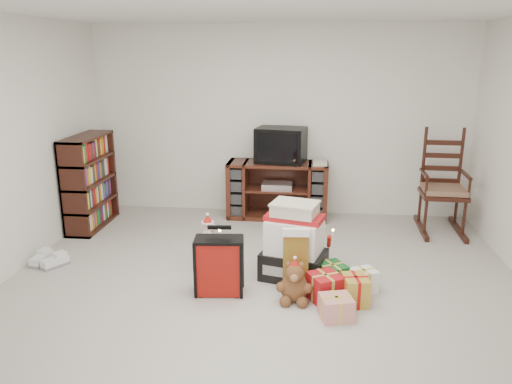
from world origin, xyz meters
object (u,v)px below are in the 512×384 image
red_suitcase (219,266)px  mrs_claus_figurine (208,248)px  tv_stand (277,190)px  santa_figurine (319,247)px  gift_pile (294,246)px  crt_television (281,145)px  bookshelf (90,183)px  sneaker_pair (48,261)px  rocking_chair (441,195)px  gift_cluster (339,287)px  teddy_bear (294,284)px

red_suitcase → mrs_claus_figurine: size_ratio=1.08×
tv_stand → santa_figurine: size_ratio=2.37×
gift_pile → santa_figurine: bearing=66.0°
red_suitcase → mrs_claus_figurine: red_suitcase is taller
tv_stand → crt_television: size_ratio=1.92×
bookshelf → gift_pile: size_ratio=1.54×
red_suitcase → crt_television: size_ratio=0.92×
red_suitcase → sneaker_pair: bearing=162.4°
rocking_chair → gift_cluster: size_ratio=1.68×
teddy_bear → mrs_claus_figurine: (-0.90, 0.60, 0.06)m
santa_figurine → crt_television: (-0.50, 1.57, 0.76)m
gift_cluster → crt_television: (-0.67, 2.27, 0.86)m
gift_pile → mrs_claus_figurine: size_ratio=1.29×
bookshelf → rocking_chair: size_ratio=0.89×
gift_pile → teddy_bear: (0.02, -0.49, -0.17)m
mrs_claus_figurine → gift_cluster: size_ratio=0.75×
teddy_bear → gift_cluster: (0.39, 0.09, -0.05)m
bookshelf → sneaker_pair: bookshelf is taller
gift_pile → mrs_claus_figurine: (-0.87, 0.11, -0.11)m
red_suitcase → gift_cluster: (1.08, 0.01, -0.16)m
rocking_chair → sneaker_pair: size_ratio=3.44×
rocking_chair → teddy_bear: (-1.73, -2.08, -0.28)m
rocking_chair → red_suitcase: size_ratio=2.08×
bookshelf → rocking_chair: (4.36, 0.35, -0.11)m
rocking_chair → crt_television: rocking_chair is taller
red_suitcase → rocking_chair: bearing=34.4°
santa_figurine → mrs_claus_figurine: size_ratio=0.95×
bookshelf → rocking_chair: rocking_chair is taller
mrs_claus_figurine → crt_television: crt_television is taller
tv_stand → red_suitcase: size_ratio=2.09×
tv_stand → mrs_claus_figurine: (-0.58, -1.73, -0.15)m
tv_stand → gift_pile: (0.29, -1.84, -0.04)m
red_suitcase → crt_television: bearing=74.5°
bookshelf → teddy_bear: bookshelf is taller
gift_pile → crt_television: size_ratio=1.10×
santa_figurine → tv_stand: bearing=109.1°
santa_figurine → sneaker_pair: size_ratio=1.46×
teddy_bear → santa_figurine: (0.22, 0.79, 0.05)m
tv_stand → mrs_claus_figurine: tv_stand is taller
bookshelf → gift_cluster: bearing=-28.6°
bookshelf → red_suitcase: size_ratio=1.84×
teddy_bear → mrs_claus_figurine: bearing=146.2°
mrs_claus_figurine → gift_cluster: (1.29, -0.51, -0.11)m
crt_television → tv_stand: bearing=-135.7°
gift_pile → teddy_bear: 0.52m
bookshelf → red_suitcase: bookshelf is taller
bookshelf → crt_television: size_ratio=1.69×
rocking_chair → red_suitcase: (-2.42, -2.00, -0.17)m
santa_figurine → sneaker_pair: 2.82m
mrs_claus_figurine → bookshelf: bearing=146.8°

